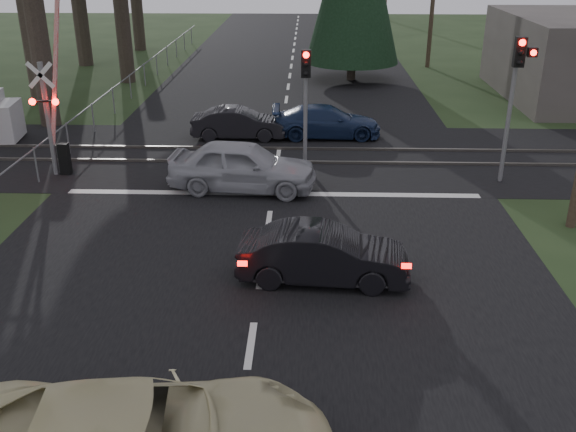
{
  "coord_description": "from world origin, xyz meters",
  "views": [
    {
      "loc": [
        1.08,
        -10.64,
        7.47
      ],
      "look_at": [
        0.63,
        3.49,
        1.3
      ],
      "focal_mm": 40.0,
      "sensor_mm": 36.0,
      "label": 1
    }
  ],
  "objects_px": {
    "crossing_signal": "(54,116)",
    "silver_car": "(243,166)",
    "traffic_signal_center": "(306,89)",
    "blue_sedan": "(326,122)",
    "dark_car_far": "(239,123)",
    "dark_hatchback": "(323,255)",
    "traffic_signal_right": "(516,82)"
  },
  "relations": [
    {
      "from": "traffic_signal_center",
      "to": "blue_sedan",
      "type": "relative_size",
      "value": 0.94
    },
    {
      "from": "traffic_signal_center",
      "to": "silver_car",
      "type": "bearing_deg",
      "value": -132.89
    },
    {
      "from": "traffic_signal_center",
      "to": "dark_car_far",
      "type": "distance_m",
      "value": 4.97
    },
    {
      "from": "blue_sedan",
      "to": "traffic_signal_center",
      "type": "bearing_deg",
      "value": 165.99
    },
    {
      "from": "crossing_signal",
      "to": "blue_sedan",
      "type": "height_order",
      "value": "crossing_signal"
    },
    {
      "from": "dark_hatchback",
      "to": "crossing_signal",
      "type": "bearing_deg",
      "value": 54.84
    },
    {
      "from": "crossing_signal",
      "to": "traffic_signal_right",
      "type": "distance_m",
      "value": 14.88
    },
    {
      "from": "dark_car_far",
      "to": "dark_hatchback",
      "type": "bearing_deg",
      "value": -165.32
    },
    {
      "from": "traffic_signal_center",
      "to": "dark_hatchback",
      "type": "distance_m",
      "value": 8.26
    },
    {
      "from": "traffic_signal_right",
      "to": "blue_sedan",
      "type": "xyz_separation_m",
      "value": [
        -5.71,
        5.11,
        -2.68
      ]
    },
    {
      "from": "dark_hatchback",
      "to": "dark_car_far",
      "type": "distance_m",
      "value": 11.96
    },
    {
      "from": "silver_car",
      "to": "crossing_signal",
      "type": "bearing_deg",
      "value": 84.77
    },
    {
      "from": "dark_hatchback",
      "to": "blue_sedan",
      "type": "height_order",
      "value": "dark_hatchback"
    },
    {
      "from": "dark_car_far",
      "to": "traffic_signal_right",
      "type": "bearing_deg",
      "value": -118.01
    },
    {
      "from": "traffic_signal_right",
      "to": "silver_car",
      "type": "bearing_deg",
      "value": -173.87
    },
    {
      "from": "silver_car",
      "to": "dark_car_far",
      "type": "relative_size",
      "value": 1.25
    },
    {
      "from": "traffic_signal_center",
      "to": "blue_sedan",
      "type": "xyz_separation_m",
      "value": [
        0.83,
        3.9,
        -2.17
      ]
    },
    {
      "from": "traffic_signal_right",
      "to": "silver_car",
      "type": "xyz_separation_m",
      "value": [
        -8.51,
        -0.91,
        -2.52
      ]
    },
    {
      "from": "dark_hatchback",
      "to": "dark_car_far",
      "type": "bearing_deg",
      "value": 19.1
    },
    {
      "from": "traffic_signal_right",
      "to": "silver_car",
      "type": "height_order",
      "value": "traffic_signal_right"
    },
    {
      "from": "traffic_signal_right",
      "to": "dark_hatchback",
      "type": "xyz_separation_m",
      "value": [
        -6.07,
        -6.76,
        -2.66
      ]
    },
    {
      "from": "silver_car",
      "to": "blue_sedan",
      "type": "bearing_deg",
      "value": -19.17
    },
    {
      "from": "dark_hatchback",
      "to": "dark_car_far",
      "type": "relative_size",
      "value": 1.07
    },
    {
      "from": "crossing_signal",
      "to": "dark_car_far",
      "type": "relative_size",
      "value": 1.87
    },
    {
      "from": "traffic_signal_center",
      "to": "dark_hatchback",
      "type": "height_order",
      "value": "traffic_signal_center"
    },
    {
      "from": "traffic_signal_right",
      "to": "dark_hatchback",
      "type": "height_order",
      "value": "traffic_signal_right"
    },
    {
      "from": "traffic_signal_right",
      "to": "traffic_signal_center",
      "type": "height_order",
      "value": "traffic_signal_right"
    },
    {
      "from": "traffic_signal_center",
      "to": "dark_car_far",
      "type": "height_order",
      "value": "traffic_signal_center"
    },
    {
      "from": "dark_hatchback",
      "to": "dark_car_far",
      "type": "xyz_separation_m",
      "value": [
        -3.16,
        11.54,
        -0.04
      ]
    },
    {
      "from": "dark_hatchback",
      "to": "silver_car",
      "type": "distance_m",
      "value": 6.34
    },
    {
      "from": "crossing_signal",
      "to": "silver_car",
      "type": "bearing_deg",
      "value": -11.0
    },
    {
      "from": "blue_sedan",
      "to": "dark_hatchback",
      "type": "bearing_deg",
      "value": 176.35
    }
  ]
}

